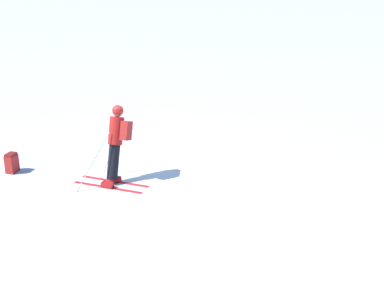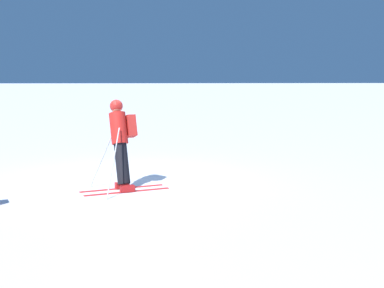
# 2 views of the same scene
# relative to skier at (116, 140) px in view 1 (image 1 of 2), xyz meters

# --- Properties ---
(ground_plane) EXTENTS (300.00, 300.00, 0.00)m
(ground_plane) POSITION_rel_skier_xyz_m (-0.84, 0.08, -1.02)
(ground_plane) COLOR white
(skier) EXTENTS (1.46, 1.80, 1.85)m
(skier) POSITION_rel_skier_xyz_m (0.00, 0.00, 0.00)
(skier) COLOR red
(skier) RESTS_ON ground
(spare_backpack) EXTENTS (0.36, 0.32, 0.50)m
(spare_backpack) POSITION_rel_skier_xyz_m (1.42, -2.33, -0.78)
(spare_backpack) COLOR #AD231E
(spare_backpack) RESTS_ON ground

